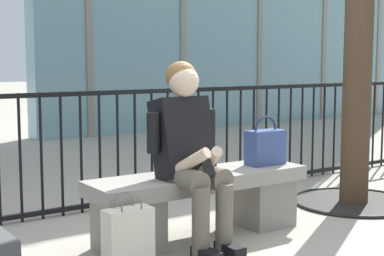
{
  "coord_description": "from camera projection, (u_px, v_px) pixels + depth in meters",
  "views": [
    {
      "loc": [
        -2.27,
        -3.21,
        1.22
      ],
      "look_at": [
        0.0,
        0.1,
        0.75
      ],
      "focal_mm": 54.65,
      "sensor_mm": 36.0,
      "label": 1
    }
  ],
  "objects": [
    {
      "name": "shopping_bag",
      "position": [
        128.0,
        239.0,
        3.36
      ],
      "size": [
        0.28,
        0.14,
        0.46
      ],
      "color": "beige",
      "rests_on": "ground"
    },
    {
      "name": "seated_person_with_phone",
      "position": [
        190.0,
        148.0,
        3.77
      ],
      "size": [
        0.52,
        0.66,
        1.21
      ],
      "color": "#6B6051",
      "rests_on": "ground"
    },
    {
      "name": "plaza_railing",
      "position": [
        127.0,
        147.0,
        4.86
      ],
      "size": [
        9.63,
        0.04,
        0.98
      ],
      "color": "black",
      "rests_on": "ground"
    },
    {
      "name": "ground_plane",
      "position": [
        200.0,
        237.0,
        4.05
      ],
      "size": [
        60.0,
        60.0,
        0.0
      ],
      "primitive_type": "plane",
      "color": "#A8A091"
    },
    {
      "name": "stone_bench",
      "position": [
        200.0,
        198.0,
        4.01
      ],
      "size": [
        1.6,
        0.44,
        0.45
      ],
      "color": "gray",
      "rests_on": "ground"
    },
    {
      "name": "handbag_on_bench",
      "position": [
        265.0,
        146.0,
        4.3
      ],
      "size": [
        0.29,
        0.14,
        0.36
      ],
      "color": "#33477F",
      "rests_on": "stone_bench"
    }
  ]
}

